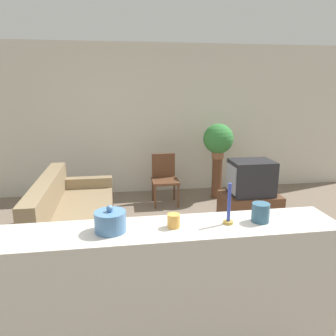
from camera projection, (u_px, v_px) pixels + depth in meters
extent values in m
plane|color=#756656|center=(160.00, 305.00, 3.01)|extent=(14.00, 14.00, 0.00)
cube|color=beige|center=(135.00, 120.00, 5.97)|extent=(9.00, 0.06, 2.70)
cube|color=#847051|center=(77.00, 226.00, 4.15)|extent=(0.88, 1.92, 0.47)
cube|color=#847051|center=(46.00, 195.00, 4.00)|extent=(0.20, 1.92, 0.38)
cube|color=#847051|center=(67.00, 254.00, 3.29)|extent=(0.88, 0.16, 0.62)
cube|color=#847051|center=(83.00, 197.00, 4.98)|extent=(0.88, 0.16, 0.62)
cube|color=brown|center=(249.00, 207.00, 4.87)|extent=(0.84, 0.56, 0.41)
cube|color=#232328|center=(251.00, 178.00, 4.76)|extent=(0.60, 0.47, 0.51)
cube|color=#939EB2|center=(231.00, 179.00, 4.72)|extent=(0.02, 0.39, 0.39)
cube|color=brown|center=(165.00, 181.00, 5.49)|extent=(0.44, 0.44, 0.04)
cube|color=brown|center=(163.00, 165.00, 5.63)|extent=(0.40, 0.04, 0.41)
cylinder|color=brown|center=(155.00, 197.00, 5.34)|extent=(0.04, 0.04, 0.39)
cylinder|color=brown|center=(178.00, 196.00, 5.39)|extent=(0.04, 0.04, 0.39)
cylinder|color=brown|center=(153.00, 190.00, 5.70)|extent=(0.04, 0.04, 0.39)
cylinder|color=brown|center=(174.00, 189.00, 5.76)|extent=(0.04, 0.04, 0.39)
cylinder|color=brown|center=(217.00, 178.00, 5.84)|extent=(0.18, 0.18, 0.72)
cylinder|color=#8E5B3D|center=(218.00, 155.00, 5.73)|extent=(0.21, 0.21, 0.13)
sphere|color=#38843D|center=(218.00, 139.00, 5.66)|extent=(0.52, 0.52, 0.52)
cube|color=beige|center=(170.00, 293.00, 2.35)|extent=(2.39, 0.44, 1.02)
cylinder|color=#4C7AAD|center=(110.00, 222.00, 2.15)|extent=(0.21, 0.21, 0.14)
sphere|color=#4C7AAD|center=(110.00, 208.00, 2.13)|extent=(0.05, 0.05, 0.05)
cylinder|color=gold|center=(174.00, 221.00, 2.22)|extent=(0.09, 0.09, 0.09)
cylinder|color=#B7933D|center=(228.00, 222.00, 2.29)|extent=(0.07, 0.07, 0.02)
cylinder|color=#2D3D9E|center=(229.00, 202.00, 2.25)|extent=(0.02, 0.02, 0.27)
cylinder|color=#335B75|center=(261.00, 213.00, 2.31)|extent=(0.12, 0.12, 0.14)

